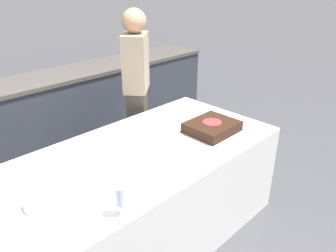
% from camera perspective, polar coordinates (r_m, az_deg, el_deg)
% --- Properties ---
extents(ground_plane, '(14.00, 14.00, 0.00)m').
position_cam_1_polar(ground_plane, '(2.70, -5.01, -18.61)').
color(ground_plane, '#424247').
extents(back_counter, '(4.40, 0.58, 0.92)m').
position_cam_1_polar(back_counter, '(3.62, -21.71, 0.49)').
color(back_counter, '#333842').
rests_on(back_counter, ground_plane).
extents(dining_table, '(2.13, 1.01, 0.75)m').
position_cam_1_polar(dining_table, '(2.46, -5.34, -12.30)').
color(dining_table, white).
rests_on(dining_table, ground_plane).
extents(cake, '(0.41, 0.36, 0.08)m').
position_cam_1_polar(cake, '(2.54, 7.66, -0.18)').
color(cake, '#B7B2AD').
rests_on(cake, dining_table).
extents(plate_stack, '(0.20, 0.20, 0.04)m').
position_cam_1_polar(plate_stack, '(1.89, -20.93, -12.14)').
color(plate_stack, white).
rests_on(plate_stack, dining_table).
extents(wine_glass, '(0.07, 0.07, 0.17)m').
position_cam_1_polar(wine_glass, '(1.67, -8.38, -12.11)').
color(wine_glass, white).
rests_on(wine_glass, dining_table).
extents(side_plate_near_cake, '(0.20, 0.20, 0.00)m').
position_cam_1_polar(side_plate_near_cake, '(2.78, 2.87, 1.47)').
color(side_plate_near_cake, white).
rests_on(side_plate_near_cake, dining_table).
extents(side_plate_right_edge, '(0.20, 0.20, 0.00)m').
position_cam_1_polar(side_plate_right_edge, '(2.45, 0.30, -1.84)').
color(side_plate_right_edge, white).
rests_on(side_plate_right_edge, dining_table).
extents(utensil_pile, '(0.17, 0.08, 0.02)m').
position_cam_1_polar(utensil_pile, '(2.13, 5.33, -6.19)').
color(utensil_pile, white).
rests_on(utensil_pile, dining_table).
extents(person_cutting_cake, '(0.38, 0.37, 1.60)m').
position_cam_1_polar(person_cutting_cake, '(3.09, -5.41, 5.75)').
color(person_cutting_cake, '#4C4238').
rests_on(person_cutting_cake, ground_plane).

